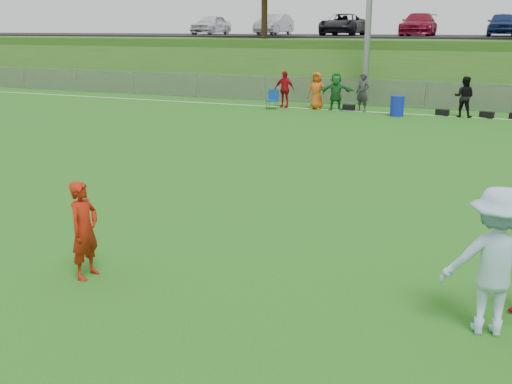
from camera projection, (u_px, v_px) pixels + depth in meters
The scene contains 13 objects.
ground at pixel (275, 275), 8.77m from camera, with size 120.00×120.00×0.00m, color #246615.
sideline_far at pixel (419, 114), 24.77m from camera, with size 60.00×0.10×0.01m, color white.
fence at pixel (426, 95), 26.37m from camera, with size 58.00×0.06×1.30m.
berm at pixel (446, 63), 35.91m from camera, with size 120.00×18.00×3.00m, color #2A5919.
parking_lot at pixel (451, 37), 37.26m from camera, with size 120.00×12.00×0.10m, color black.
car_row at pixel (432, 24), 36.58m from camera, with size 32.04×5.18×1.44m.
spectator_row at pixel (352, 92), 25.63m from camera, with size 8.96×0.93×1.69m.
gear_bags at pixel (446, 113), 24.43m from camera, with size 7.62×0.53×0.26m.
player_red_left at pixel (84, 230), 8.52m from camera, with size 0.55×0.36×1.50m, color #A21D0B.
player_blue at pixel (494, 262), 6.90m from camera, with size 1.21×0.69×1.87m, color #9BC1D8.
frisbee at pixel (483, 245), 7.23m from camera, with size 0.27×0.27×0.02m.
recycling_bin at pixel (397, 106), 24.26m from camera, with size 0.58×0.58×0.87m, color #0F25AD.
camp_chair at pixel (272, 103), 26.38m from camera, with size 0.54×0.55×0.88m.
Camera 1 is at (2.77, -7.58, 3.67)m, focal length 40.00 mm.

